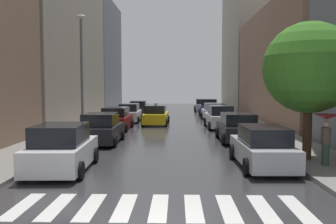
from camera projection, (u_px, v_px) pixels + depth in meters
ground_plane at (172, 123)px, 31.37m from camera, size 28.00×72.00×0.04m
sidewalk_left at (98, 122)px, 31.53m from camera, size 3.00×72.00×0.15m
sidewalk_right at (246, 122)px, 31.21m from camera, size 3.00×72.00×0.15m
crosswalk_stripes at (159, 207)px, 9.38m from camera, size 7.65×2.20×0.01m
building_left_mid at (49, 38)px, 32.10m from camera, size 6.00×18.74×14.91m
building_left_far at (92, 57)px, 48.26m from camera, size 6.00×13.12×14.36m
building_right_mid at (294, 65)px, 32.41m from camera, size 6.00×21.48×10.14m
building_right_far at (250, 25)px, 51.93m from camera, size 6.00×16.46×24.25m
parked_car_left_nearest at (62, 149)px, 13.41m from camera, size 2.29×4.29×1.77m
parked_car_left_second at (101, 129)px, 19.94m from camera, size 2.13×4.10×1.69m
parked_car_left_third at (116, 119)px, 26.34m from camera, size 2.12×4.52×1.66m
parked_car_left_fourth at (130, 113)px, 32.22m from camera, size 2.01×4.16×1.65m
parked_car_left_fifth at (139, 109)px, 38.96m from camera, size 2.19×4.83×1.63m
parked_car_right_nearest at (262, 148)px, 14.09m from camera, size 2.07×4.47×1.63m
parked_car_right_second at (237, 128)px, 20.74m from camera, size 2.20×4.30×1.63m
parked_car_right_third at (220, 117)px, 27.46m from camera, size 2.17×4.72×1.74m
parked_car_right_fourth at (214, 112)px, 33.49m from camera, size 2.24×4.81×1.63m
parked_car_right_fifth at (208, 108)px, 40.06m from camera, size 2.28×4.19×1.79m
parked_car_right_sixth at (202, 105)px, 46.63m from camera, size 2.05×4.24×1.57m
taxi_midroad at (156, 115)px, 29.97m from camera, size 2.18×4.65×1.81m
pedestrian_foreground at (326, 129)px, 13.69m from camera, size 0.92×0.92×1.96m
street_tree_right at (309, 68)px, 14.72m from camera, size 3.75×3.75×5.66m
lamp_post_left at (82, 66)px, 22.60m from camera, size 0.60×0.28×7.49m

